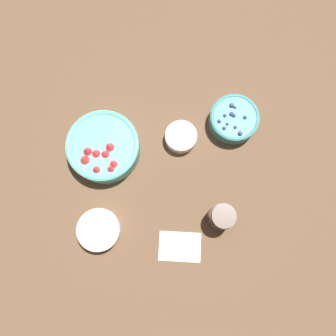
{
  "coord_description": "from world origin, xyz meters",
  "views": [
    {
      "loc": [
        0.03,
        -0.19,
        1.05
      ],
      "look_at": [
        0.05,
        0.01,
        0.05
      ],
      "focal_mm": 35.0,
      "sensor_mm": 36.0,
      "label": 1
    }
  ],
  "objects_px": {
    "bowl_bananas": "(99,230)",
    "jar_chocolate": "(221,217)",
    "bowl_strawberries": "(103,147)",
    "bowl_cream": "(181,137)",
    "bowl_blueberries": "(234,119)"
  },
  "relations": [
    {
      "from": "bowl_blueberries",
      "to": "jar_chocolate",
      "type": "xyz_separation_m",
      "value": [
        -0.09,
        -0.31,
        0.01
      ]
    },
    {
      "from": "bowl_strawberries",
      "to": "jar_chocolate",
      "type": "xyz_separation_m",
      "value": [
        0.34,
        -0.26,
        0.0
      ]
    },
    {
      "from": "bowl_bananas",
      "to": "bowl_cream",
      "type": "distance_m",
      "value": 0.39
    },
    {
      "from": "bowl_strawberries",
      "to": "bowl_cream",
      "type": "relative_size",
      "value": 2.21
    },
    {
      "from": "bowl_blueberries",
      "to": "jar_chocolate",
      "type": "height_order",
      "value": "jar_chocolate"
    },
    {
      "from": "bowl_cream",
      "to": "jar_chocolate",
      "type": "bearing_deg",
      "value": -71.63
    },
    {
      "from": "bowl_blueberries",
      "to": "bowl_bananas",
      "type": "xyz_separation_m",
      "value": [
        -0.46,
        -0.3,
        -0.01
      ]
    },
    {
      "from": "bowl_blueberries",
      "to": "bowl_bananas",
      "type": "distance_m",
      "value": 0.55
    },
    {
      "from": "bowl_cream",
      "to": "bowl_blueberries",
      "type": "bearing_deg",
      "value": 11.79
    },
    {
      "from": "bowl_strawberries",
      "to": "bowl_bananas",
      "type": "height_order",
      "value": "bowl_strawberries"
    },
    {
      "from": "bowl_bananas",
      "to": "jar_chocolate",
      "type": "bearing_deg",
      "value": -0.52
    },
    {
      "from": "bowl_strawberries",
      "to": "bowl_cream",
      "type": "height_order",
      "value": "bowl_strawberries"
    },
    {
      "from": "bowl_bananas",
      "to": "jar_chocolate",
      "type": "xyz_separation_m",
      "value": [
        0.38,
        -0.0,
        0.02
      ]
    },
    {
      "from": "bowl_bananas",
      "to": "bowl_strawberries",
      "type": "bearing_deg",
      "value": 82.03
    },
    {
      "from": "bowl_bananas",
      "to": "bowl_cream",
      "type": "relative_size",
      "value": 1.27
    }
  ]
}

